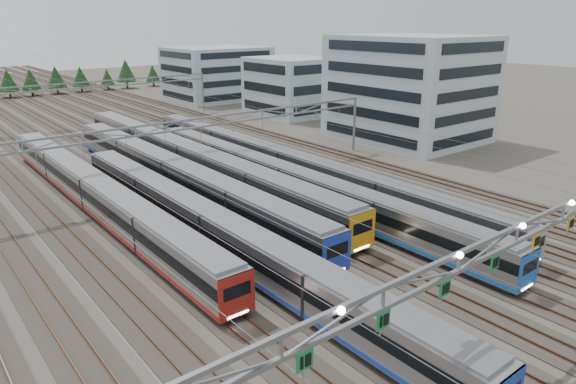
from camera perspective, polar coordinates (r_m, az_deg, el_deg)
ground at (r=34.95m, az=22.48°, el=-15.42°), size 400.00×400.00×0.00m
track_bed at (r=117.09m, az=-25.26°, el=8.42°), size 54.00×260.00×5.42m
train_a at (r=55.60m, az=-20.66°, el=-0.08°), size 2.76×52.77×3.59m
train_b at (r=43.49m, az=-8.22°, el=-4.23°), size 2.68×52.40×3.48m
train_c at (r=59.01m, az=-12.54°, el=1.85°), size 2.90×52.94×3.78m
train_d at (r=65.26m, az=-10.99°, el=3.63°), size 3.01×59.56×3.93m
train_e at (r=56.10m, az=0.00°, el=1.23°), size 2.62×54.51×3.41m
train_f at (r=63.33m, az=-0.22°, el=3.23°), size 2.56×63.29×3.33m
gantry_near at (r=31.63m, az=24.20°, el=-4.75°), size 56.36×0.61×8.08m
gantry_mid at (r=60.33m, az=-11.59°, el=6.44°), size 56.36×0.36×8.00m
gantry_far at (r=102.02m, az=-23.53°, el=10.18°), size 56.36×0.36×8.00m
depot_bldg_south at (r=86.44m, az=13.27°, el=11.17°), size 18.00×22.00×16.42m
depot_bldg_mid at (r=107.09m, az=0.39°, el=11.67°), size 14.00×16.00×11.45m
depot_bldg_north at (r=129.87m, az=-7.88°, el=12.94°), size 22.00×18.00×12.38m
treeline at (r=148.07m, az=-27.66°, el=10.96°), size 100.10×5.60×7.02m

